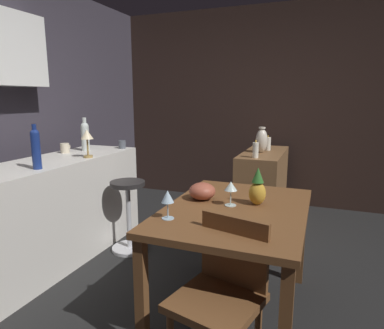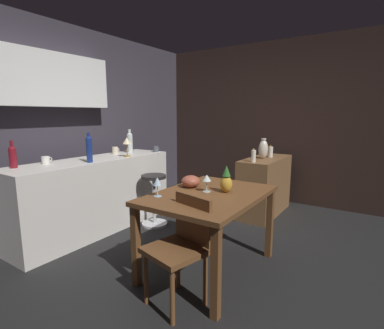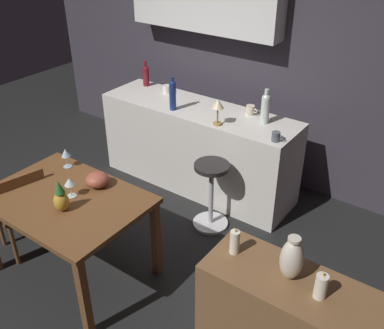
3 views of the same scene
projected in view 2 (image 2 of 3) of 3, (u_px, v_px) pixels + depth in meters
ground_plane at (193, 259)px, 2.96m from camera, size 9.00×9.00×0.00m
wall_kitchen_back at (58, 116)px, 3.80m from camera, size 5.20×0.33×2.60m
wall_side_right at (261, 122)px, 4.99m from camera, size 0.10×4.40×2.60m
dining_table at (209, 203)px, 2.65m from camera, size 1.22×0.86×0.74m
kitchen_counter at (95, 195)px, 3.65m from camera, size 2.10×0.60×0.90m
sideboard_cabinet at (265, 186)px, 4.26m from camera, size 1.10×0.44×0.82m
chair_near_window at (181, 244)px, 2.21m from camera, size 0.48×0.48×0.83m
bar_stool at (154, 199)px, 3.80m from camera, size 0.34×0.34×0.67m
wine_glass_left at (157, 182)px, 2.51m from camera, size 0.07×0.07×0.17m
wine_glass_right at (207, 179)px, 2.66m from camera, size 0.08×0.08×0.16m
pineapple_centerpiece at (226, 181)px, 2.65m from camera, size 0.11×0.11×0.25m
fruit_bowl at (191, 181)px, 2.84m from camera, size 0.18×0.18×0.12m
wine_bottle_cobalt at (89, 148)px, 3.30m from camera, size 0.07×0.07×0.34m
wine_bottle_ruby at (13, 156)px, 2.96m from camera, size 0.07×0.07×0.28m
wine_bottle_clear at (130, 141)px, 4.16m from camera, size 0.08×0.08×0.33m
cup_slate at (156, 149)px, 4.24m from camera, size 0.11×0.07×0.08m
cup_cream at (115, 150)px, 4.06m from camera, size 0.12×0.08×0.09m
cup_white at (46, 160)px, 3.22m from camera, size 0.12×0.08×0.08m
counter_lamp at (127, 143)px, 3.72m from camera, size 0.11×0.11×0.25m
pillar_candle_tall at (270, 152)px, 4.27m from camera, size 0.07×0.07×0.18m
pillar_candle_short at (254, 156)px, 3.84m from camera, size 0.06×0.06×0.18m
vase_ceramic_ivory at (263, 149)px, 4.13m from camera, size 0.13×0.13×0.29m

